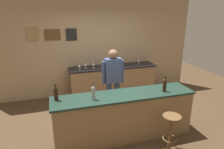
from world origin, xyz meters
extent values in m
plane|color=#4C3823|center=(0.00, 0.00, 0.00)|extent=(10.00, 10.00, 0.00)
cube|color=tan|center=(0.00, 2.03, 1.40)|extent=(6.00, 0.06, 2.80)
cube|color=#997F4C|center=(-1.70, 1.99, 1.84)|extent=(0.28, 0.02, 0.32)
cube|color=brown|center=(-1.20, 1.99, 1.81)|extent=(0.41, 0.02, 0.29)
cube|color=black|center=(-0.70, 1.99, 1.80)|extent=(0.29, 0.02, 0.33)
cube|color=olive|center=(0.00, -0.40, 0.44)|extent=(2.67, 0.57, 0.88)
cube|color=#1E382D|center=(0.00, -0.40, 0.90)|extent=(2.72, 0.60, 0.04)
cube|color=olive|center=(0.40, 1.65, 0.43)|extent=(2.48, 0.53, 0.86)
cube|color=black|center=(0.40, 1.65, 0.88)|extent=(2.53, 0.56, 0.04)
cylinder|color=#384766|center=(0.13, 0.45, 0.43)|extent=(0.13, 0.13, 0.86)
cylinder|color=#384766|center=(-0.07, 0.45, 0.43)|extent=(0.13, 0.13, 0.86)
cube|color=#3F517A|center=(0.03, 0.45, 1.14)|extent=(0.36, 0.20, 0.56)
sphere|color=brown|center=(0.03, 0.45, 1.51)|extent=(0.21, 0.21, 0.21)
cylinder|color=#3F517A|center=(0.25, 0.45, 1.11)|extent=(0.08, 0.08, 0.52)
cylinder|color=#3F517A|center=(-0.19, 0.45, 1.11)|extent=(0.08, 0.08, 0.52)
cylinder|color=brown|center=(0.66, -1.00, 0.32)|extent=(0.06, 0.06, 0.65)
torus|color=brown|center=(0.66, -1.00, 0.22)|extent=(0.26, 0.26, 0.02)
cylinder|color=brown|center=(0.66, -1.00, 0.66)|extent=(0.32, 0.32, 0.03)
cylinder|color=black|center=(-1.24, -0.30, 1.02)|extent=(0.07, 0.07, 0.20)
sphere|color=black|center=(-1.24, -0.30, 1.13)|extent=(0.07, 0.07, 0.07)
cylinder|color=black|center=(-1.24, -0.30, 1.17)|extent=(0.03, 0.03, 0.09)
cylinder|color=black|center=(-1.24, -0.30, 1.22)|extent=(0.03, 0.03, 0.02)
cylinder|color=#999E99|center=(-0.61, -0.46, 1.02)|extent=(0.07, 0.07, 0.20)
sphere|color=#999E99|center=(-0.61, -0.46, 1.13)|extent=(0.07, 0.07, 0.07)
cylinder|color=#999E99|center=(-0.61, -0.46, 1.17)|extent=(0.03, 0.03, 0.09)
cylinder|color=black|center=(-0.61, -0.46, 1.22)|extent=(0.03, 0.03, 0.02)
cylinder|color=black|center=(0.79, -0.49, 1.02)|extent=(0.07, 0.07, 0.20)
sphere|color=black|center=(0.79, -0.49, 1.13)|extent=(0.07, 0.07, 0.07)
cylinder|color=black|center=(0.79, -0.49, 1.17)|extent=(0.03, 0.03, 0.09)
cylinder|color=black|center=(0.79, -0.49, 1.22)|extent=(0.03, 0.03, 0.02)
cylinder|color=silver|center=(-0.58, 1.58, 0.90)|extent=(0.06, 0.06, 0.00)
cylinder|color=silver|center=(-0.58, 1.58, 0.94)|extent=(0.01, 0.01, 0.07)
cone|color=silver|center=(-0.58, 1.58, 1.02)|extent=(0.07, 0.07, 0.08)
cylinder|color=silver|center=(-0.40, 1.67, 0.90)|extent=(0.06, 0.06, 0.00)
cylinder|color=silver|center=(-0.40, 1.67, 0.94)|extent=(0.01, 0.01, 0.07)
cone|color=silver|center=(-0.40, 1.67, 1.02)|extent=(0.07, 0.07, 0.08)
cylinder|color=silver|center=(-0.18, 1.63, 0.90)|extent=(0.06, 0.06, 0.00)
cylinder|color=silver|center=(-0.18, 1.63, 0.94)|extent=(0.01, 0.01, 0.07)
cone|color=silver|center=(-0.18, 1.63, 1.02)|extent=(0.07, 0.07, 0.08)
cylinder|color=silver|center=(0.34, 1.62, 0.90)|extent=(0.06, 0.06, 0.00)
cylinder|color=silver|center=(0.34, 1.62, 0.94)|extent=(0.01, 0.01, 0.07)
cone|color=silver|center=(0.34, 1.62, 1.02)|extent=(0.07, 0.07, 0.08)
cylinder|color=silver|center=(1.21, 1.67, 0.90)|extent=(0.06, 0.06, 0.00)
cylinder|color=silver|center=(1.21, 1.67, 0.94)|extent=(0.01, 0.01, 0.07)
cone|color=silver|center=(1.21, 1.67, 1.02)|extent=(0.07, 0.07, 0.08)
camera|label=1|loc=(-1.21, -3.60, 2.40)|focal=31.51mm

